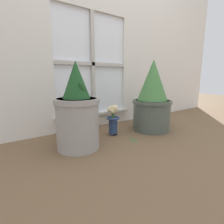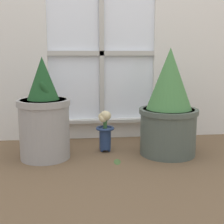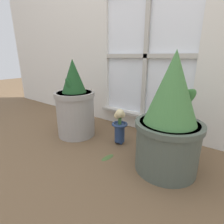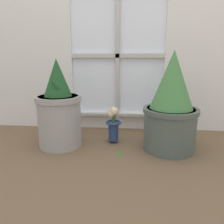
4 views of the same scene
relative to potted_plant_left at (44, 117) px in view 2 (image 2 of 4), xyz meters
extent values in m
plane|color=brown|center=(0.41, -0.20, -0.27)|extent=(10.00, 10.00, 0.00)
cube|color=silver|center=(0.41, 0.47, -0.20)|extent=(0.83, 0.05, 0.16)
cube|color=white|center=(0.41, 0.49, 0.40)|extent=(0.83, 0.02, 1.04)
cube|color=#BCB7AD|center=(0.41, 0.46, 0.40)|extent=(0.04, 0.02, 1.04)
cube|color=#BCB7AD|center=(0.41, 0.46, 0.40)|extent=(0.83, 0.02, 0.04)
cube|color=#BCB7AD|center=(0.41, 0.43, -0.13)|extent=(0.89, 0.06, 0.02)
cylinder|color=#9E9993|center=(0.00, 0.00, -0.08)|extent=(0.32, 0.32, 0.39)
cylinder|color=#9E9993|center=(0.00, 0.00, 0.09)|extent=(0.34, 0.34, 0.04)
cylinder|color=#38281E|center=(0.00, 0.00, 0.11)|extent=(0.29, 0.29, 0.01)
cone|color=#1E4C23|center=(0.00, 0.00, 0.25)|extent=(0.20, 0.20, 0.27)
ellipsoid|color=#1E4C23|center=(0.02, -0.06, 0.18)|extent=(0.10, 0.06, 0.12)
cylinder|color=#4C564C|center=(0.82, -0.01, -0.12)|extent=(0.37, 0.37, 0.31)
cylinder|color=#4C564C|center=(0.82, -0.01, 0.02)|extent=(0.39, 0.39, 0.03)
cylinder|color=#38281E|center=(0.82, -0.01, 0.03)|extent=(0.34, 0.34, 0.01)
cone|color=#477F42|center=(0.82, -0.01, 0.24)|extent=(0.30, 0.30, 0.40)
ellipsoid|color=#477F42|center=(0.83, 0.09, 0.14)|extent=(0.23, 0.06, 0.23)
sphere|color=navy|center=(0.40, 0.12, -0.26)|extent=(0.02, 0.02, 0.02)
sphere|color=navy|center=(0.38, 0.08, -0.26)|extent=(0.02, 0.02, 0.02)
sphere|color=navy|center=(0.43, 0.08, -0.26)|extent=(0.02, 0.02, 0.02)
cylinder|color=navy|center=(0.40, 0.09, -0.18)|extent=(0.08, 0.08, 0.15)
torus|color=navy|center=(0.40, 0.09, -0.11)|extent=(0.13, 0.13, 0.02)
cylinder|color=#386633|center=(0.40, 0.09, -0.07)|extent=(0.03, 0.03, 0.08)
sphere|color=beige|center=(0.40, 0.09, -0.02)|extent=(0.06, 0.06, 0.06)
sphere|color=beige|center=(0.41, 0.11, -0.04)|extent=(0.05, 0.05, 0.05)
sphere|color=beige|center=(0.38, 0.11, -0.03)|extent=(0.05, 0.05, 0.05)
sphere|color=beige|center=(0.39, 0.08, -0.04)|extent=(0.05, 0.05, 0.05)
sphere|color=beige|center=(0.40, 0.08, -0.02)|extent=(0.06, 0.06, 0.06)
ellipsoid|color=#476633|center=(0.46, -0.13, -0.27)|extent=(0.06, 0.11, 0.01)
camera|label=1|loc=(-0.54, -1.18, 0.26)|focal=28.00mm
camera|label=2|loc=(0.22, -1.99, 0.40)|focal=50.00mm
camera|label=3|loc=(1.12, -0.96, 0.40)|focal=28.00mm
camera|label=4|loc=(0.52, -1.54, 0.38)|focal=35.00mm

